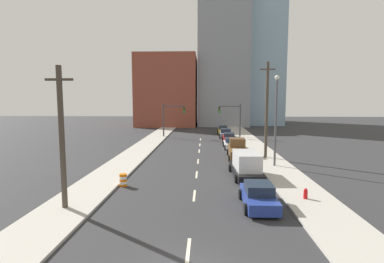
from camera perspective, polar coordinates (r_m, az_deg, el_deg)
sidewalk_left at (r=57.90m, az=-5.67°, el=-0.17°), size 3.42×93.37×0.16m
sidewalk_right at (r=57.72m, az=9.21°, el=-0.24°), size 3.42×93.37×0.16m
lane_stripe_at_2m at (r=13.94m, az=-0.73°, el=-21.82°), size 0.16×2.40×0.01m
lane_stripe_at_9m at (r=20.84m, az=0.44°, el=-12.07°), size 0.16×2.40×0.01m
lane_stripe_at_15m at (r=26.24m, az=0.88°, el=-8.20°), size 0.16×2.40×0.01m
lane_stripe_at_21m at (r=31.62m, az=1.16°, el=-5.69°), size 0.16×2.40×0.01m
lane_stripe_at_27m at (r=37.72m, az=1.38°, el=-3.73°), size 0.16×2.40×0.01m
lane_stripe_at_32m at (r=42.71m, az=1.51°, el=-2.55°), size 0.16×2.40×0.01m
lane_stripe_at_38m at (r=48.29m, az=1.62°, el=-1.52°), size 0.16×2.40×0.01m
building_brick_left at (r=74.88m, az=-4.57°, el=7.68°), size 14.00×16.00×16.80m
building_office_center at (r=78.90m, az=5.70°, el=12.61°), size 12.00×20.00×30.55m
building_glass_right at (r=83.93m, az=11.48°, el=13.28°), size 13.00×20.00×33.88m
traffic_signal_left at (r=50.81m, az=-4.23°, el=3.01°), size 3.81×0.35×5.69m
traffic_signal_right at (r=50.69m, az=7.93°, el=2.96°), size 3.81×0.35×5.69m
utility_pole_left_near at (r=18.87m, az=-23.55°, el=-1.01°), size 1.60×0.32×8.44m
utility_pole_right_mid at (r=33.30m, az=14.04°, el=4.02°), size 1.60×0.32×10.46m
traffic_barrel at (r=23.35m, az=-12.98°, el=-9.00°), size 0.56×0.56×0.95m
street_lamp at (r=29.36m, az=15.70°, el=3.07°), size 0.44×0.44×8.73m
fire_hydrant at (r=20.98m, az=20.81°, el=-11.19°), size 0.26×0.26×0.84m
sedan_blue at (r=19.07m, az=12.58°, el=-11.89°), size 2.08×4.33×1.46m
box_truck_black at (r=25.58m, az=10.28°, el=-6.38°), size 2.59×6.01×2.14m
pickup_truck_brown at (r=33.79m, az=8.68°, el=-3.54°), size 2.35×5.90×2.08m
sedan_white at (r=40.07m, az=7.52°, el=-2.28°), size 2.14×4.53×1.36m
sedan_red at (r=45.47m, az=7.07°, el=-1.22°), size 2.18×4.63×1.42m
sedan_gray at (r=50.87m, az=6.42°, el=-0.39°), size 2.24×4.65×1.50m
sedan_yellow at (r=56.30m, az=5.92°, el=0.27°), size 2.15×4.37×1.51m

